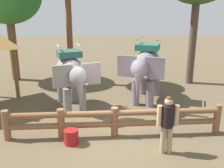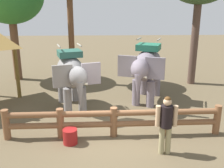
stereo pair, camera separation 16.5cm
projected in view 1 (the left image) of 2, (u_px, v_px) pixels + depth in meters
name	position (u px, v px, depth m)	size (l,w,h in m)	color
ground_plane	(114.00, 134.00, 9.22)	(60.00, 60.00, 0.00)	brown
log_fence	(115.00, 120.00, 8.90)	(7.44, 0.36, 1.05)	brown
elephant_near_left	(71.00, 74.00, 10.97)	(2.21, 3.30, 2.76)	gray
elephant_center	(146.00, 67.00, 11.84)	(2.47, 3.46, 2.91)	slate
tourist_woman_in_black	(168.00, 121.00, 7.75)	(0.65, 0.37, 1.84)	tan
feed_bucket	(71.00, 137.00, 8.50)	(0.47, 0.47, 0.50)	maroon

